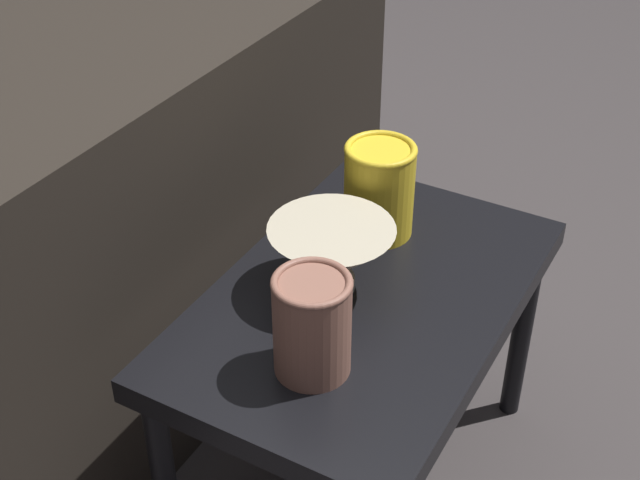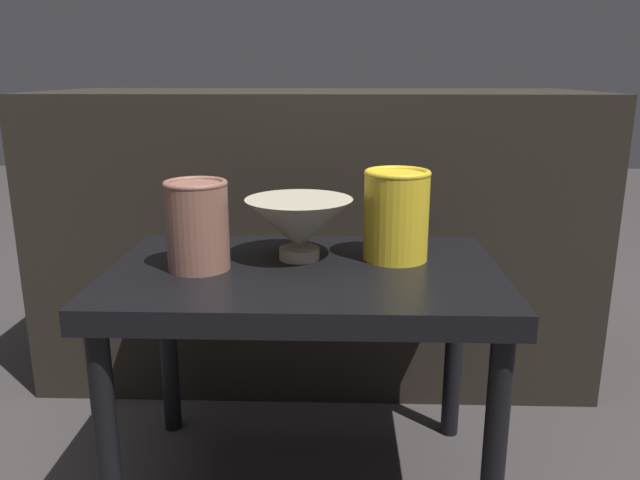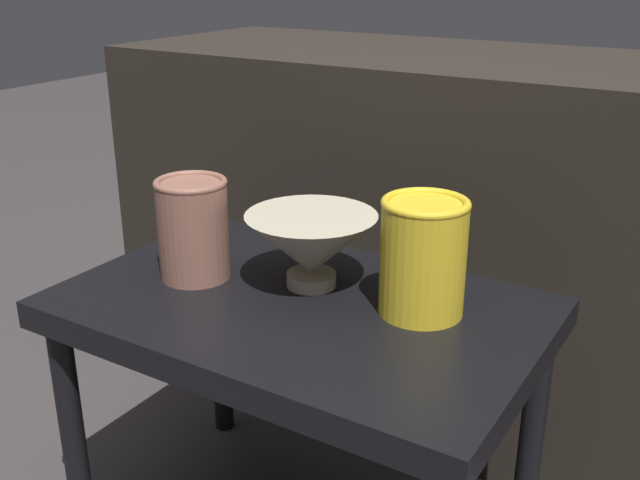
# 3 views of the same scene
# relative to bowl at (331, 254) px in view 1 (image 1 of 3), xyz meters

# --- Properties ---
(ground_plane) EXTENTS (8.00, 8.00, 0.00)m
(ground_plane) POSITION_rel_bowl_xyz_m (0.01, -0.05, -0.49)
(ground_plane) COLOR #383333
(table) EXTENTS (0.66, 0.42, 0.42)m
(table) POSITION_rel_bowl_xyz_m (0.01, -0.05, -0.11)
(table) COLOR black
(table) RESTS_ON ground_plane
(couch_backdrop) EXTENTS (1.31, 0.50, 0.70)m
(couch_backdrop) POSITION_rel_bowl_xyz_m (0.01, 0.49, -0.14)
(couch_backdrop) COLOR black
(couch_backdrop) RESTS_ON ground_plane
(bowl) EXTENTS (0.19, 0.19, 0.11)m
(bowl) POSITION_rel_bowl_xyz_m (0.00, 0.00, 0.00)
(bowl) COLOR #B2A88E
(bowl) RESTS_ON table
(vase_textured_left) EXTENTS (0.11, 0.11, 0.15)m
(vase_textured_left) POSITION_rel_bowl_xyz_m (-0.17, -0.06, 0.02)
(vase_textured_left) COLOR brown
(vase_textured_left) RESTS_ON table
(vase_colorful_right) EXTENTS (0.12, 0.12, 0.16)m
(vase_colorful_right) POSITION_rel_bowl_xyz_m (0.17, 0.01, 0.02)
(vase_colorful_right) COLOR gold
(vase_colorful_right) RESTS_ON table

